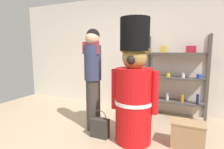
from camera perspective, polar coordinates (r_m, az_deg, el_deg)
back_wall at (r=4.28m, az=6.99°, el=6.73°), size 6.40×0.12×2.60m
merchandise_shelf at (r=3.92m, az=19.60°, el=-0.55°), size 1.22×0.35×1.68m
teddy_bear_guard at (r=2.67m, az=6.97°, el=-4.50°), size 0.72×0.56×1.83m
person_shopper at (r=3.05m, az=-6.08°, el=-0.36°), size 0.30×0.29×1.73m
shopping_bag at (r=2.98m, az=-3.87°, el=-16.44°), size 0.29×0.13×0.45m
display_crate at (r=2.91m, az=22.89°, el=-17.16°), size 0.46×0.29×0.38m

